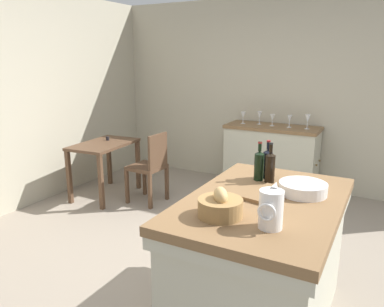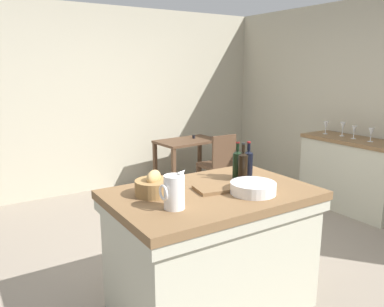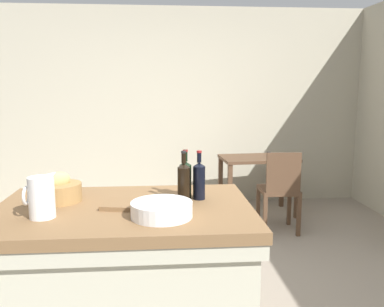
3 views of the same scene
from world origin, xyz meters
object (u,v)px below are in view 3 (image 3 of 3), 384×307
Objects in this scene: wine_bottle_amber at (185,178)px; island_table at (126,277)px; pitcher at (41,197)px; wine_bottle_green at (184,181)px; writing_desk at (258,166)px; bread_basket at (59,191)px; wash_bowl at (162,209)px; wooden_chair at (280,189)px; wine_bottle_dark at (199,180)px; cutting_board at (135,205)px.

island_table is at bearing -155.77° from wine_bottle_amber.
pitcher is 0.85× the size of wine_bottle_green.
wine_bottle_amber is at bearing 22.87° from pitcher.
bread_basket is at bearing -126.13° from writing_desk.
wooden_chair is at bearing 58.99° from wash_bowl.
bread_basket is at bearing -178.50° from wine_bottle_amber.
wooden_chair is at bearing 43.69° from bread_basket.
wine_bottle_green is (0.72, -0.07, 0.06)m from bread_basket.
bread_basket is 0.82m from wine_bottle_dark.
wine_bottle_green reaches higher than wine_bottle_dark.
wash_bowl is at bearing -113.24° from writing_desk.
island_table is 1.59× the size of wooden_chair.
wash_bowl is 1.06× the size of wine_bottle_green.
bread_basket reaches higher than cutting_board.
writing_desk is 3.69× the size of pitcher.
bread_basket is at bearing 87.48° from pitcher.
writing_desk is at bearing 66.76° from wash_bowl.
wash_bowl is at bearing -112.14° from wine_bottle_amber.
wash_bowl reaches higher than island_table.
pitcher is 0.82m from wine_bottle_amber.
wine_bottle_amber is at bearing -113.40° from writing_desk.
cutting_board is at bearing 18.04° from pitcher.
pitcher is 0.88m from wine_bottle_dark.
bread_basket is at bearing 178.57° from wine_bottle_dark.
island_table is 4.90× the size of wine_bottle_amber.
writing_desk is at bearing 62.68° from cutting_board.
wash_bowl is at bearing -52.44° from cutting_board.
cutting_board is (-0.15, 0.19, -0.03)m from wash_bowl.
pitcher is at bearing 176.33° from wash_bowl.
writing_desk is 3.61× the size of bread_basket.
wash_bowl is (0.61, -0.04, -0.07)m from pitcher.
wash_bowl is at bearing -42.98° from island_table.
wine_bottle_amber is at bearing 24.23° from island_table.
wine_bottle_dark is at bearing -26.85° from wine_bottle_amber.
island_table is 4.51× the size of wash_bowl.
wine_bottle_amber is at bearing 29.87° from cutting_board.
wooden_chair is 2.44m from cutting_board.
writing_desk is at bearing 61.50° from island_table.
writing_desk is 2.96× the size of wash_bowl.
pitcher is 0.72× the size of cutting_board.
writing_desk is 2.67× the size of cutting_board.
cutting_board is 0.31m from wine_bottle_green.
island_table is 2.96m from writing_desk.
cutting_board is 1.18× the size of wine_bottle_green.
cutting_board is at bearing -126.32° from wooden_chair.
wine_bottle_dark is 0.11m from wine_bottle_green.
writing_desk is 1.04× the size of wooden_chair.
writing_desk is 3.32m from pitcher.
cutting_board is at bearing -117.32° from writing_desk.
wash_bowl is at bearing -115.72° from wine_bottle_green.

